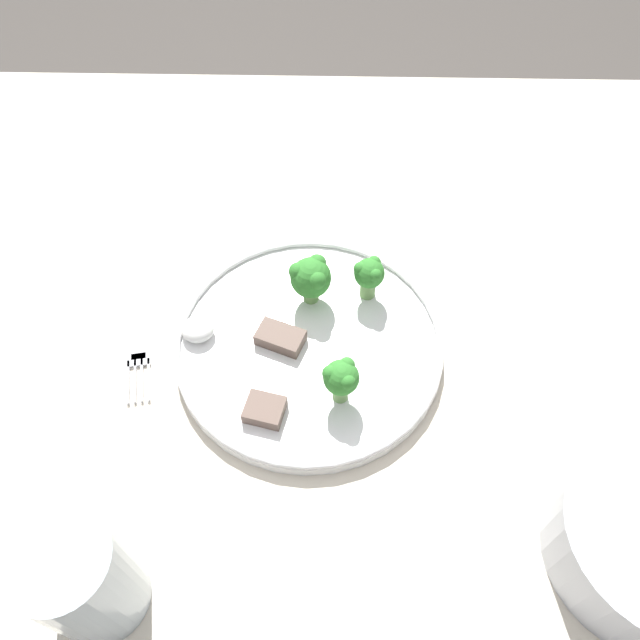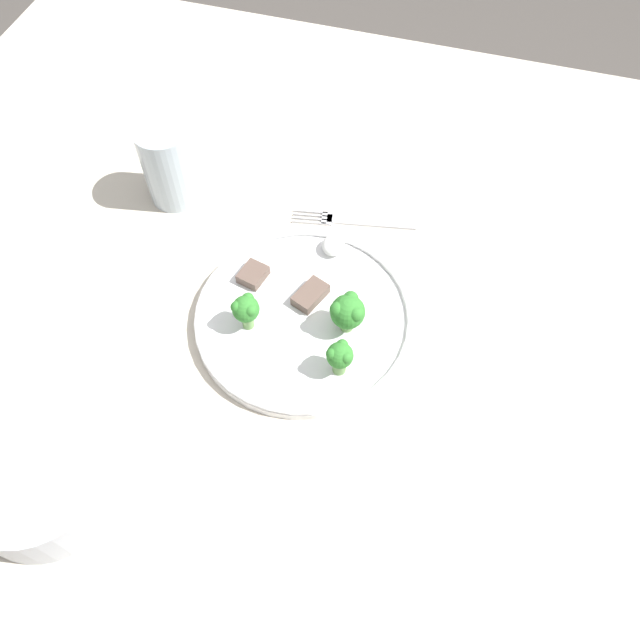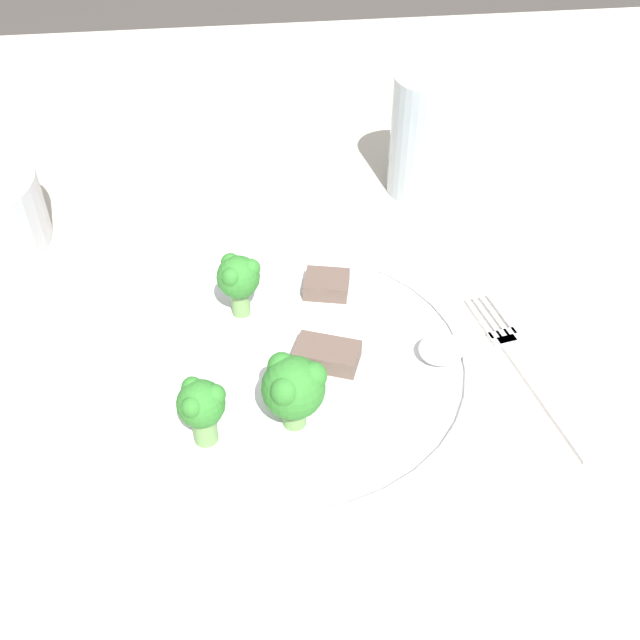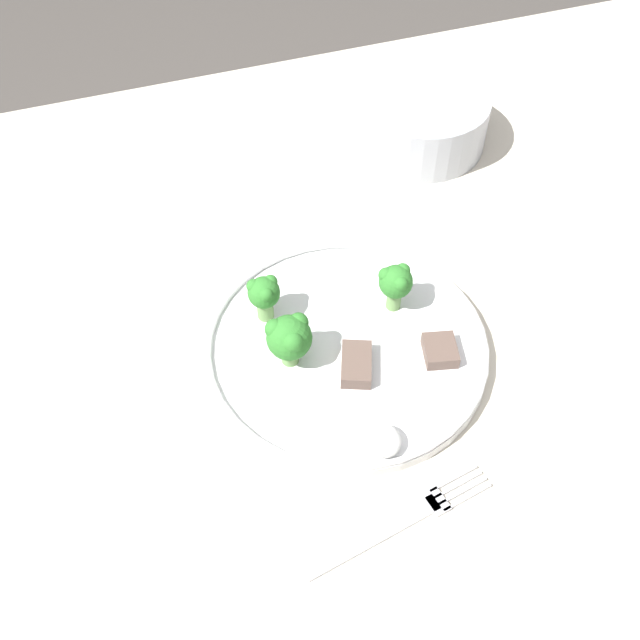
# 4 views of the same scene
# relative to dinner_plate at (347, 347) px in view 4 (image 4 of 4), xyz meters

# --- Properties ---
(ground_plane) EXTENTS (8.00, 8.00, 0.00)m
(ground_plane) POSITION_rel_dinner_plate_xyz_m (0.06, 0.11, -0.71)
(ground_plane) COLOR #4C4742
(table) EXTENTS (1.15, 1.19, 0.70)m
(table) POSITION_rel_dinner_plate_xyz_m (0.06, 0.11, -0.09)
(table) COLOR beige
(table) RESTS_ON ground_plane
(dinner_plate) EXTENTS (0.28, 0.28, 0.02)m
(dinner_plate) POSITION_rel_dinner_plate_xyz_m (0.00, 0.00, 0.00)
(dinner_plate) COLOR white
(dinner_plate) RESTS_ON table
(fork) EXTENTS (0.05, 0.18, 0.00)m
(fork) POSITION_rel_dinner_plate_xyz_m (0.18, -0.02, -0.01)
(fork) COLOR silver
(fork) RESTS_ON table
(cream_bowl) EXTENTS (0.16, 0.16, 0.07)m
(cream_bowl) POSITION_rel_dinner_plate_xyz_m (-0.29, 0.20, 0.02)
(cream_bowl) COLOR #B7BCC6
(cream_bowl) RESTS_ON table
(broccoli_floret_near_rim_left) EXTENTS (0.04, 0.04, 0.06)m
(broccoli_floret_near_rim_left) POSITION_rel_dinner_plate_xyz_m (-0.00, -0.06, 0.04)
(broccoli_floret_near_rim_left) COLOR #709E56
(broccoli_floret_near_rim_left) RESTS_ON dinner_plate
(broccoli_floret_center_left) EXTENTS (0.03, 0.03, 0.05)m
(broccoli_floret_center_left) POSITION_rel_dinner_plate_xyz_m (-0.06, -0.06, 0.04)
(broccoli_floret_center_left) COLOR #709E56
(broccoli_floret_center_left) RESTS_ON dinner_plate
(broccoli_floret_back_left) EXTENTS (0.03, 0.03, 0.05)m
(broccoli_floret_back_left) POSITION_rel_dinner_plate_xyz_m (-0.03, 0.06, 0.04)
(broccoli_floret_back_left) COLOR #709E56
(broccoli_floret_back_left) RESTS_ON dinner_plate
(meat_slice_front_slice) EXTENTS (0.05, 0.04, 0.01)m
(meat_slice_front_slice) POSITION_rel_dinner_plate_xyz_m (0.03, -0.00, 0.01)
(meat_slice_front_slice) COLOR brown
(meat_slice_front_slice) RESTS_ON dinner_plate
(meat_slice_middle_slice) EXTENTS (0.04, 0.04, 0.01)m
(meat_slice_middle_slice) POSITION_rel_dinner_plate_xyz_m (0.04, 0.08, 0.01)
(meat_slice_middle_slice) COLOR brown
(meat_slice_middle_slice) RESTS_ON dinner_plate
(sauce_dollop) EXTENTS (0.03, 0.03, 0.02)m
(sauce_dollop) POSITION_rel_dinner_plate_xyz_m (0.11, -0.01, 0.01)
(sauce_dollop) COLOR white
(sauce_dollop) RESTS_ON dinner_plate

